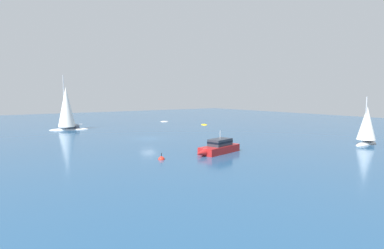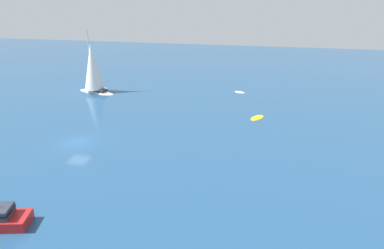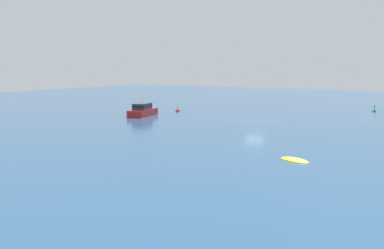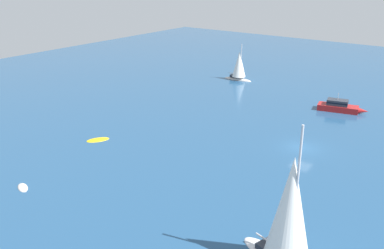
% 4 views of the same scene
% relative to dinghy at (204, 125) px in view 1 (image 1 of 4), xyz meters
% --- Properties ---
extents(ground_plane, '(163.48, 163.48, 0.00)m').
position_rel_dinghy_xyz_m(ground_plane, '(-22.46, -13.67, 0.00)').
color(ground_plane, navy).
extents(dinghy, '(2.73, 3.29, 0.35)m').
position_rel_dinghy_xyz_m(dinghy, '(0.00, 0.00, 0.00)').
color(dinghy, yellow).
rests_on(dinghy, ground).
extents(rib, '(2.31, 1.69, 0.40)m').
position_rel_dinghy_xyz_m(rib, '(-3.60, 13.23, 0.00)').
color(rib, silver).
rests_on(rib, ground).
extents(yacht, '(8.08, 4.35, 11.87)m').
position_rel_dinghy_xyz_m(yacht, '(-30.26, 8.12, 4.27)').
color(yacht, white).
rests_on(yacht, ground).
extents(cabin_cruiser, '(7.69, 3.57, 2.89)m').
position_rel_dinghy_xyz_m(cabin_cruiser, '(-21.27, -30.73, 0.75)').
color(cabin_cruiser, '#B21E1E').
rests_on(cabin_cruiser, ground).
extents(sailboat, '(6.00, 2.80, 7.58)m').
position_rel_dinghy_xyz_m(sailboat, '(1.50, -38.16, 2.65)').
color(sailboat, silver).
rests_on(sailboat, ground).
extents(channel_buoy, '(0.75, 0.75, 1.16)m').
position_rel_dinghy_xyz_m(channel_buoy, '(-29.32, -30.04, 0.00)').
color(channel_buoy, red).
rests_on(channel_buoy, ground).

